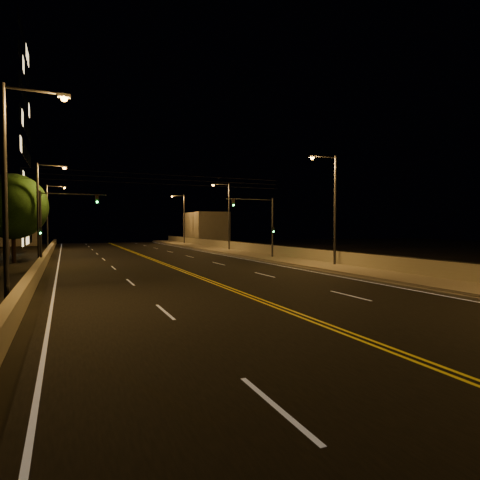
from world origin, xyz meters
name	(u,v)px	position (x,y,z in m)	size (l,w,h in m)	color
road	(200,277)	(0.00, 20.00, 0.01)	(18.00, 120.00, 0.02)	black
sidewalk	(335,268)	(10.80, 20.00, 0.15)	(3.60, 120.00, 0.30)	gray
curb	(315,270)	(8.93, 20.00, 0.07)	(0.14, 120.00, 0.15)	gray
parapet_wall	(353,259)	(12.45, 20.00, 0.80)	(0.30, 120.00, 1.00)	#9B9681
jersey_barrier	(32,279)	(-9.74, 20.00, 0.44)	(0.45, 120.00, 0.89)	#9B9681
distant_building_right	(206,228)	(16.50, 67.33, 2.97)	(6.00, 10.00, 5.95)	gray
distant_building_left	(15,219)	(-16.00, 74.64, 4.52)	(8.00, 8.00, 9.04)	gray
parapet_rail	(353,252)	(12.45, 20.00, 1.33)	(0.06, 0.06, 120.00)	black
lane_markings	(200,277)	(0.00, 19.93, 0.02)	(17.32, 116.00, 0.00)	silver
streetlight_1	(332,203)	(11.52, 21.40, 5.19)	(2.55, 0.28, 8.98)	#2D2D33
streetlight_2	(227,212)	(11.52, 43.97, 5.19)	(2.55, 0.28, 8.98)	#2D2D33
streetlight_3	(183,216)	(11.52, 65.55, 5.19)	(2.55, 0.28, 8.98)	#2D2D33
streetlight_4	(13,180)	(-9.92, 13.30, 5.19)	(2.55, 0.28, 8.98)	#2D2D33
streetlight_5	(41,206)	(-9.92, 34.92, 5.19)	(2.55, 0.28, 8.98)	#2D2D33
streetlight_6	(49,213)	(-9.92, 55.39, 5.19)	(2.55, 0.28, 8.98)	#2D2D33
traffic_signal_right	(264,221)	(10.01, 30.45, 3.90)	(5.11, 0.31, 6.18)	#2D2D33
traffic_signal_left	(54,219)	(-8.81, 30.45, 3.90)	(5.11, 0.31, 6.18)	#2D2D33
overhead_wires	(166,179)	(0.00, 29.50, 7.40)	(22.00, 0.03, 0.83)	black
tree_0	(13,207)	(-12.39, 37.29, 5.17)	(6.05, 6.05, 8.21)	black
tree_1	(7,214)	(-14.02, 47.62, 4.77)	(5.58, 5.58, 7.57)	black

